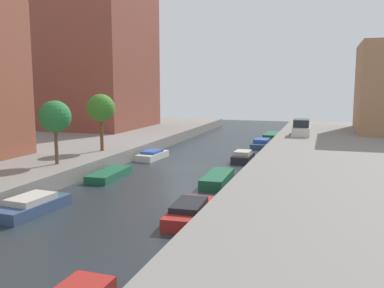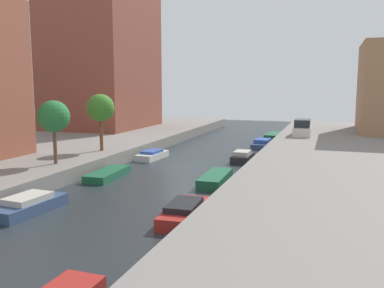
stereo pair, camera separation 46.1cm
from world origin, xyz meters
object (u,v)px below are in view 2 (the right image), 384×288
(apartment_tower_far, at_px, (102,45))
(street_tree_1, at_px, (54,117))
(moored_boat_left_1, at_px, (28,205))
(moored_boat_left_3, at_px, (152,155))
(moored_boat_right_5, at_px, (273,136))
(street_tree_2, at_px, (100,108))
(moored_boat_right_3, at_px, (243,157))
(moored_boat_left_2, at_px, (108,174))
(moored_boat_right_1, at_px, (185,211))
(moored_boat_right_4, at_px, (263,144))
(moored_boat_right_2, at_px, (215,179))
(parked_car, at_px, (302,129))

(apartment_tower_far, bearing_deg, street_tree_1, -67.31)
(street_tree_1, height_order, moored_boat_left_1, street_tree_1)
(moored_boat_left_3, height_order, moored_boat_right_5, moored_boat_left_3)
(moored_boat_left_3, bearing_deg, moored_boat_left_1, -89.10)
(street_tree_2, height_order, moored_boat_right_3, street_tree_2)
(moored_boat_left_2, relative_size, moored_boat_right_5, 0.96)
(moored_boat_left_3, height_order, moored_boat_right_1, moored_boat_right_1)
(street_tree_1, bearing_deg, moored_boat_right_4, 59.11)
(apartment_tower_far, bearing_deg, moored_boat_left_1, -66.50)
(street_tree_1, bearing_deg, apartment_tower_far, 112.69)
(moored_boat_left_3, bearing_deg, moored_boat_right_1, -60.74)
(moored_boat_right_3, relative_size, moored_boat_right_5, 0.68)
(moored_boat_left_3, xyz_separation_m, moored_boat_right_5, (7.81, 16.53, -0.02))
(moored_boat_left_2, distance_m, moored_boat_right_3, 11.24)
(street_tree_1, bearing_deg, moored_boat_left_3, 70.96)
(moored_boat_left_1, distance_m, moored_boat_right_2, 11.17)
(street_tree_1, xyz_separation_m, moored_boat_right_5, (10.82, 25.26, -3.78))
(apartment_tower_far, relative_size, moored_boat_left_3, 5.42)
(street_tree_2, relative_size, moored_boat_left_2, 1.02)
(street_tree_2, relative_size, moored_boat_left_1, 1.09)
(moored_boat_right_4, bearing_deg, moored_boat_right_2, -91.56)
(moored_boat_right_5, bearing_deg, street_tree_1, -113.19)
(moored_boat_right_1, bearing_deg, parked_car, 82.46)
(moored_boat_left_3, distance_m, moored_boat_right_2, 9.92)
(apartment_tower_far, xyz_separation_m, moored_boat_right_3, (19.59, -12.09, -10.41))
(moored_boat_left_3, xyz_separation_m, moored_boat_right_2, (7.29, -6.72, -0.02))
(parked_car, relative_size, moored_boat_right_2, 1.02)
(street_tree_1, height_order, moored_boat_right_5, street_tree_1)
(street_tree_2, bearing_deg, street_tree_1, -90.00)
(moored_boat_right_3, bearing_deg, parked_car, 70.74)
(moored_boat_left_1, relative_size, moored_boat_right_4, 1.05)
(street_tree_2, distance_m, moored_boat_left_2, 6.80)
(apartment_tower_far, bearing_deg, moored_boat_left_2, -59.26)
(apartment_tower_far, xyz_separation_m, moored_boat_right_5, (19.99, 3.34, -10.49))
(moored_boat_right_3, bearing_deg, street_tree_1, -136.69)
(apartment_tower_far, bearing_deg, parked_car, -2.47)
(street_tree_1, distance_m, moored_boat_left_2, 5.10)
(moored_boat_right_3, bearing_deg, moored_boat_right_4, 87.75)
(moored_boat_left_1, bearing_deg, street_tree_2, 104.66)
(moored_boat_left_3, bearing_deg, parked_car, 47.18)
(moored_boat_left_2, relative_size, moored_boat_right_2, 1.01)
(parked_car, xyz_separation_m, moored_boat_right_5, (-3.47, 4.36, -1.38))
(street_tree_2, height_order, moored_boat_left_2, street_tree_2)
(moored_boat_right_1, relative_size, moored_boat_right_2, 0.99)
(moored_boat_left_1, height_order, moored_boat_right_5, moored_boat_left_1)
(street_tree_1, bearing_deg, moored_boat_right_2, 11.06)
(apartment_tower_far, distance_m, moored_boat_left_3, 20.78)
(moored_boat_right_4, bearing_deg, moored_boat_left_2, -114.72)
(street_tree_2, xyz_separation_m, moored_boat_right_3, (10.42, 4.02, -3.93))
(moored_boat_left_2, bearing_deg, street_tree_2, 124.53)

